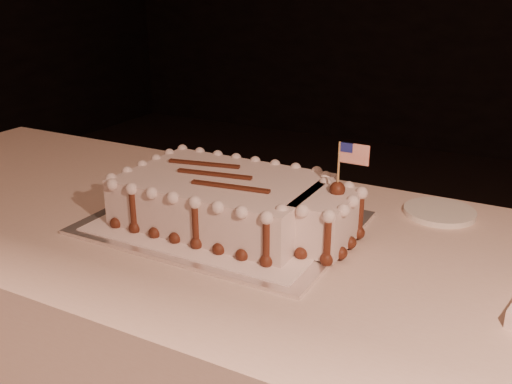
% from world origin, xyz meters
% --- Properties ---
extents(cake_board, '(0.55, 0.41, 0.01)m').
position_xyz_m(cake_board, '(-0.12, 0.61, 0.75)').
color(cake_board, white).
rests_on(cake_board, banquet_table).
extents(doily, '(0.49, 0.37, 0.00)m').
position_xyz_m(doily, '(-0.12, 0.61, 0.76)').
color(doily, white).
rests_on(doily, cake_board).
extents(sheet_cake, '(0.52, 0.30, 0.21)m').
position_xyz_m(sheet_cake, '(-0.10, 0.61, 0.81)').
color(sheet_cake, silver).
rests_on(sheet_cake, doily).
extents(side_plate, '(0.16, 0.16, 0.01)m').
position_xyz_m(side_plate, '(0.28, 0.89, 0.76)').
color(side_plate, white).
rests_on(side_plate, banquet_table).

